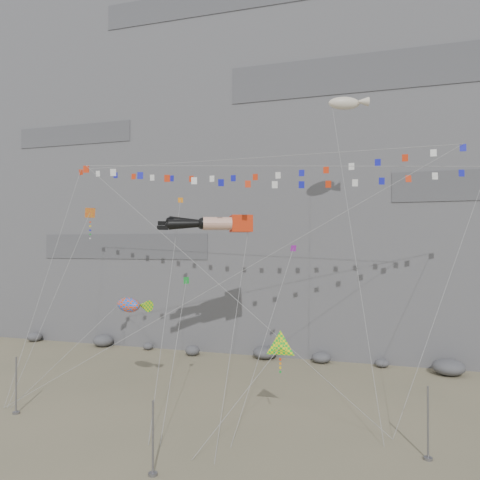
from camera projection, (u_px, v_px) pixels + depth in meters
The scene contains 16 objects.
ground at pixel (208, 413), 33.83m from camera, with size 120.00×120.00×0.00m, color gray.
cliff at pixel (291, 152), 64.63m from camera, with size 80.00×28.00×50.00m, color slate.
talus_boulders at pixel (265, 353), 50.08m from camera, with size 60.00×3.00×1.20m, color #59595E, non-canonical shape.
anchor_pole_left at pixel (16, 385), 33.78m from camera, with size 0.12×0.12×4.10m, color slate.
anchor_pole_center at pixel (153, 438), 24.77m from camera, with size 0.12×0.12×3.95m, color slate.
anchor_pole_right at pixel (428, 423), 26.57m from camera, with size 0.12×0.12×4.18m, color slate.
legs_kite at pixel (215, 224), 40.74m from camera, with size 10.05×16.33×20.58m.
flag_banner_upper at pixel (244, 159), 40.80m from camera, with size 34.65×11.84×27.30m.
flag_banner_lower at pixel (288, 166), 36.71m from camera, with size 30.17×10.30×20.99m.
harlequin_kite at pixel (90, 214), 39.75m from camera, with size 3.94×6.97×16.32m.
fish_windsock at pixel (128, 305), 38.17m from camera, with size 8.65×6.96×11.31m.
delta_kite at pixel (280, 347), 30.88m from camera, with size 5.03×6.20×8.86m.
blimp_windsock at pixel (344, 104), 40.95m from camera, with size 5.39×13.48×27.65m.
small_kite_a at pixel (180, 205), 43.29m from camera, with size 5.11×15.14×22.33m.
small_kite_b at pixel (293, 251), 38.50m from camera, with size 2.31×12.23×16.66m.
small_kite_c at pixel (186, 282), 34.71m from camera, with size 1.71×7.01×11.52m.
Camera 1 is at (12.27, -31.74, 12.27)m, focal length 35.00 mm.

